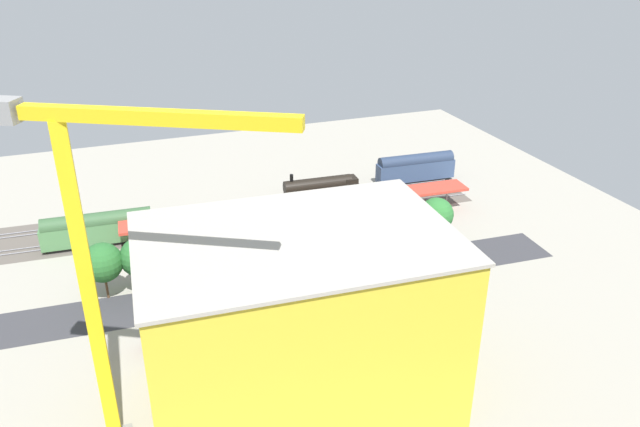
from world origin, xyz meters
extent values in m
plane|color=#9E998C|center=(0.00, 0.00, 0.00)|extent=(147.09, 147.09, 0.00)
cube|color=#5B544C|center=(0.00, -22.25, 0.00)|extent=(92.57, 19.41, 0.01)
cube|color=#38383D|center=(0.00, 4.93, 0.00)|extent=(92.27, 13.70, 0.01)
cube|color=#9E9EA8|center=(0.00, -26.33, 0.18)|extent=(91.82, 4.83, 0.12)
cube|color=#9E9EA8|center=(0.00, -24.89, 0.18)|extent=(91.82, 4.83, 0.12)
cube|color=#9E9EA8|center=(0.00, -19.60, 0.18)|extent=(91.82, 4.83, 0.12)
cube|color=#9E9EA8|center=(0.00, -18.16, 0.18)|extent=(91.82, 4.83, 0.12)
cube|color=#C63D2D|center=(-9.95, -13.15, 4.42)|extent=(64.53, 8.34, 0.50)
cylinder|color=slate|center=(-38.87, -11.67, 2.09)|extent=(0.30, 0.30, 4.17)
cylinder|color=slate|center=(-24.41, -12.41, 2.09)|extent=(0.30, 0.30, 4.17)
cylinder|color=slate|center=(-9.95, -13.15, 2.09)|extent=(0.30, 0.30, 4.17)
cylinder|color=slate|center=(4.51, -13.89, 2.09)|extent=(0.30, 0.30, 4.17)
cylinder|color=slate|center=(18.97, -14.63, 2.09)|extent=(0.30, 0.30, 4.17)
cube|color=black|center=(-18.52, -25.61, 0.50)|extent=(16.63, 3.47, 1.00)
cylinder|color=black|center=(-17.24, -25.67, 2.46)|extent=(14.09, 3.63, 2.92)
cube|color=black|center=(-24.20, -25.32, 1.65)|extent=(2.72, 3.24, 3.30)
cylinder|color=black|center=(-11.77, -25.95, 4.62)|extent=(0.70, 0.70, 1.40)
cube|color=black|center=(-39.41, -25.61, 0.30)|extent=(15.53, 3.17, 0.60)
cube|color=#384C72|center=(-39.41, -25.61, 2.57)|extent=(17.27, 3.85, 3.94)
cylinder|color=#273550|center=(-39.41, -25.61, 4.79)|extent=(16.58, 3.81, 2.97)
cube|color=black|center=(25.44, -18.88, 0.30)|extent=(17.00, 3.29, 0.60)
cube|color=#4C7F4C|center=(25.44, -18.88, 2.41)|extent=(18.91, 3.99, 3.61)
cylinder|color=#355935|center=(25.44, -18.88, 4.46)|extent=(18.16, 3.95, 3.03)
cube|color=black|center=(-10.89, 8.13, 0.15)|extent=(4.04, 1.81, 0.30)
cube|color=navy|center=(-10.89, 8.13, 0.69)|extent=(4.80, 1.91, 0.79)
cube|color=#1E2328|center=(-10.89, 8.13, 1.36)|extent=(2.71, 1.62, 0.55)
cube|color=black|center=(-3.98, 7.91, 0.15)|extent=(3.54, 2.07, 0.30)
cube|color=navy|center=(-3.98, 7.91, 0.68)|extent=(4.19, 2.19, 0.76)
cube|color=#1E2328|center=(-3.98, 7.91, 1.38)|extent=(2.40, 1.83, 0.64)
cube|color=black|center=(1.81, 8.70, 0.15)|extent=(3.46, 1.91, 0.30)
cube|color=gray|center=(1.81, 8.70, 0.68)|extent=(4.11, 2.02, 0.77)
cube|color=#1E2328|center=(1.81, 8.70, 1.32)|extent=(2.33, 1.72, 0.50)
cube|color=black|center=(9.07, 8.51, 0.15)|extent=(3.70, 1.94, 0.30)
cube|color=gray|center=(9.07, 8.51, 0.70)|extent=(4.38, 2.07, 0.80)
cube|color=#1E2328|center=(9.07, 8.51, 1.39)|extent=(2.50, 1.70, 0.57)
cube|color=yellow|center=(5.08, 29.25, 10.48)|extent=(33.82, 23.53, 20.96)
cube|color=#ADA89E|center=(5.08, 29.25, 21.16)|extent=(34.45, 24.16, 0.40)
cube|color=yellow|center=(25.84, 30.06, 18.09)|extent=(1.40, 1.40, 36.18)
cube|color=yellow|center=(18.09, 34.29, 36.78)|extent=(21.32, 12.38, 1.20)
cube|color=gray|center=(29.79, 27.91, 36.78)|extent=(3.06, 2.91, 2.00)
cube|color=black|center=(17.25, 13.72, 0.25)|extent=(8.43, 2.26, 0.50)
cube|color=silver|center=(16.25, 13.71, 2.08)|extent=(6.43, 2.45, 3.16)
cube|color=maroon|center=(20.44, 13.79, 1.61)|extent=(2.05, 2.37, 2.22)
cylinder|color=brown|center=(-20.42, -0.81, 1.85)|extent=(0.41, 0.41, 3.70)
sphere|color=#38843D|center=(-20.42, -0.81, 5.30)|extent=(4.56, 4.56, 4.56)
cylinder|color=brown|center=(19.91, -0.71, 1.95)|extent=(0.43, 0.43, 3.90)
sphere|color=#28662D|center=(19.91, -0.71, 5.95)|extent=(5.86, 5.86, 5.86)
cylinder|color=brown|center=(12.22, -0.44, 1.62)|extent=(0.52, 0.52, 3.24)
sphere|color=#2D7233|center=(12.22, -0.44, 4.72)|extent=(4.24, 4.24, 4.24)
cylinder|color=brown|center=(-29.27, 0.61, 1.71)|extent=(0.48, 0.48, 3.42)
sphere|color=#2D7233|center=(-29.27, 0.61, 5.48)|extent=(5.88, 5.88, 5.88)
cylinder|color=brown|center=(-16.31, -0.01, 1.50)|extent=(0.52, 0.52, 3.01)
sphere|color=#2D7233|center=(-16.31, -0.01, 4.79)|extent=(5.08, 5.08, 5.08)
cylinder|color=brown|center=(25.10, -0.79, 1.97)|extent=(0.37, 0.37, 3.93)
sphere|color=#28662D|center=(25.10, -0.79, 5.99)|extent=(5.88, 5.88, 5.88)
cylinder|color=#333333|center=(4.68, 0.64, 2.67)|extent=(0.16, 0.16, 5.34)
cube|color=black|center=(4.68, 0.64, 5.79)|extent=(0.36, 0.36, 0.90)
sphere|color=yellow|center=(4.90, 0.64, 6.09)|extent=(0.20, 0.20, 0.20)
camera|label=1|loc=(22.58, 84.10, 51.03)|focal=35.01mm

